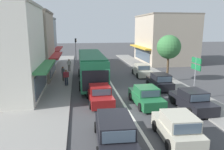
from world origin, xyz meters
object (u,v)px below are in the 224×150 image
at_px(parked_sedan_kerb_front, 192,101).
at_px(pedestrian_far_walker, 69,64).
at_px(sedan_behind_bus_mid, 100,95).
at_px(pedestrian_with_handbag_near, 63,73).
at_px(wagon_adjacent_lane_trail, 114,131).
at_px(parked_hatchback_kerb_second, 160,82).
at_px(hatchback_adjacent_lane_lead, 177,128).
at_px(pedestrian_browsing_midblock, 66,77).
at_px(sedan_behind_bus_near, 146,96).
at_px(street_tree_right, 169,47).
at_px(parked_sedan_kerb_third, 142,71).
at_px(directional_road_sign, 196,68).
at_px(city_bus, 91,66).
at_px(traffic_light_downstreet, 76,46).

relative_size(parked_sedan_kerb_front, pedestrian_far_walker, 2.60).
distance_m(sedan_behind_bus_mid, pedestrian_with_handbag_near, 8.18).
bearing_deg(sedan_behind_bus_mid, pedestrian_far_walker, 102.07).
xyz_separation_m(wagon_adjacent_lane_trail, parked_hatchback_kerb_second, (6.20, 9.74, -0.04)).
height_order(sedan_behind_bus_mid, parked_sedan_kerb_front, same).
distance_m(hatchback_adjacent_lane_lead, pedestrian_browsing_midblock, 13.62).
height_order(parked_sedan_kerb_front, pedestrian_with_handbag_near, pedestrian_with_handbag_near).
distance_m(parked_sedan_kerb_front, pedestrian_with_handbag_near, 13.97).
relative_size(sedan_behind_bus_near, pedestrian_with_handbag_near, 2.61).
bearing_deg(parked_sedan_kerb_front, pedestrian_far_walker, 120.99).
distance_m(parked_hatchback_kerb_second, pedestrian_with_handbag_near, 10.46).
relative_size(street_tree_right, pedestrian_with_handbag_near, 3.18).
relative_size(parked_sedan_kerb_third, directional_road_sign, 1.18).
xyz_separation_m(wagon_adjacent_lane_trail, parked_sedan_kerb_front, (6.50, 4.08, -0.08)).
height_order(city_bus, parked_sedan_kerb_third, city_bus).
bearing_deg(parked_hatchback_kerb_second, wagon_adjacent_lane_trail, -122.47).
height_order(sedan_behind_bus_near, parked_hatchback_kerb_second, parked_hatchback_kerb_second).
bearing_deg(parked_sedan_kerb_third, pedestrian_browsing_midblock, -157.09).
xyz_separation_m(parked_sedan_kerb_front, directional_road_sign, (1.34, 2.13, 2.04)).
distance_m(wagon_adjacent_lane_trail, sedan_behind_bus_near, 6.52).
bearing_deg(parked_sedan_kerb_third, street_tree_right, -58.35).
height_order(traffic_light_downstreet, street_tree_right, street_tree_right).
xyz_separation_m(sedan_behind_bus_near, pedestrian_far_walker, (-6.36, 14.21, 0.40)).
distance_m(wagon_adjacent_lane_trail, parked_hatchback_kerb_second, 11.55).
bearing_deg(wagon_adjacent_lane_trail, traffic_light_downstreet, 94.10).
bearing_deg(hatchback_adjacent_lane_lead, sedan_behind_bus_near, 89.23).
xyz_separation_m(directional_road_sign, pedestrian_with_handbag_near, (-11.20, 7.76, -1.64)).
relative_size(wagon_adjacent_lane_trail, street_tree_right, 0.88).
bearing_deg(directional_road_sign, parked_hatchback_kerb_second, 114.86).
distance_m(city_bus, sedan_behind_bus_mid, 6.75).
relative_size(city_bus, parked_hatchback_kerb_second, 2.92).
height_order(sedan_behind_bus_near, street_tree_right, street_tree_right).
bearing_deg(parked_sedan_kerb_third, city_bus, -157.25).
bearing_deg(directional_road_sign, street_tree_right, 86.96).
distance_m(sedan_behind_bus_mid, parked_sedan_kerb_front, 7.01).
relative_size(hatchback_adjacent_lane_lead, street_tree_right, 0.73).
relative_size(parked_sedan_kerb_front, parked_hatchback_kerb_second, 1.14).
relative_size(sedan_behind_bus_mid, directional_road_sign, 1.18).
relative_size(sedan_behind_bus_mid, parked_hatchback_kerb_second, 1.14).
xyz_separation_m(sedan_behind_bus_near, traffic_light_downstreet, (-5.43, 22.26, 2.19)).
relative_size(hatchback_adjacent_lane_lead, wagon_adjacent_lane_trail, 0.82).
distance_m(parked_sedan_kerb_front, street_tree_right, 9.25).
height_order(parked_hatchback_kerb_second, pedestrian_with_handbag_near, pedestrian_with_handbag_near).
bearing_deg(parked_sedan_kerb_third, sedan_behind_bus_mid, -123.80).
relative_size(parked_sedan_kerb_front, pedestrian_with_handbag_near, 2.60).
xyz_separation_m(sedan_behind_bus_mid, pedestrian_with_handbag_near, (-3.28, 7.48, 0.40)).
bearing_deg(hatchback_adjacent_lane_lead, parked_sedan_kerb_third, 79.97).
bearing_deg(parked_sedan_kerb_front, parked_sedan_kerb_third, 91.54).
xyz_separation_m(traffic_light_downstreet, street_tree_right, (10.17, -15.20, 0.99)).
relative_size(hatchback_adjacent_lane_lead, parked_sedan_kerb_third, 0.89).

